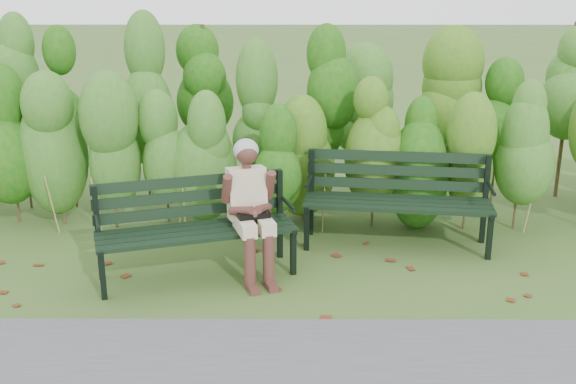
{
  "coord_description": "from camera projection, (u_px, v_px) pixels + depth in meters",
  "views": [
    {
      "loc": [
        0.03,
        -6.11,
        2.78
      ],
      "look_at": [
        0.0,
        0.35,
        0.75
      ],
      "focal_mm": 42.0,
      "sensor_mm": 36.0,
      "label": 1
    }
  ],
  "objects": [
    {
      "name": "hedge_band",
      "position": [
        289.0,
        114.0,
        8.06
      ],
      "size": [
        11.04,
        1.67,
        2.42
      ],
      "color": "#47381E",
      "rests_on": "ground"
    },
    {
      "name": "seated_woman",
      "position": [
        250.0,
        201.0,
        6.46
      ],
      "size": [
        0.58,
        0.82,
        1.34
      ],
      "color": "beige",
      "rests_on": "ground"
    },
    {
      "name": "ground",
      "position": [
        288.0,
        275.0,
        6.66
      ],
      "size": [
        80.0,
        80.0,
        0.0
      ],
      "primitive_type": "plane",
      "color": "#3D5725"
    },
    {
      "name": "bench_left",
      "position": [
        194.0,
        220.0,
        6.55
      ],
      "size": [
        2.0,
        1.17,
        0.95
      ],
      "color": "black",
      "rests_on": "ground"
    },
    {
      "name": "leaf_litter",
      "position": [
        276.0,
        277.0,
        6.6
      ],
      "size": [
        5.25,
        1.81,
        0.01
      ],
      "color": "#632A14",
      "rests_on": "ground"
    },
    {
      "name": "bench_right",
      "position": [
        397.0,
        192.0,
        7.31
      ],
      "size": [
        2.06,
        0.9,
        1.0
      ],
      "color": "black",
      "rests_on": "ground"
    }
  ]
}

